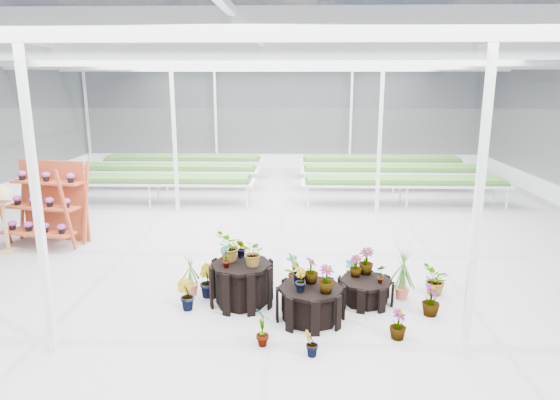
{
  "coord_description": "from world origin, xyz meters",
  "views": [
    {
      "loc": [
        0.55,
        -10.54,
        3.88
      ],
      "look_at": [
        0.22,
        0.15,
        1.3
      ],
      "focal_mm": 32.0,
      "sensor_mm": 36.0,
      "label": 1
    }
  ],
  "objects_px": {
    "plinth_tall": "(242,283)",
    "shelf_rack": "(43,204)",
    "plinth_low": "(365,291)",
    "bird_table": "(4,219)",
    "plinth_mid": "(310,304)"
  },
  "relations": [
    {
      "from": "plinth_low",
      "to": "bird_table",
      "type": "height_order",
      "value": "bird_table"
    },
    {
      "from": "plinth_mid",
      "to": "plinth_low",
      "type": "distance_m",
      "value": 1.22
    },
    {
      "from": "plinth_low",
      "to": "bird_table",
      "type": "relative_size",
      "value": 0.58
    },
    {
      "from": "plinth_mid",
      "to": "shelf_rack",
      "type": "height_order",
      "value": "shelf_rack"
    },
    {
      "from": "plinth_mid",
      "to": "bird_table",
      "type": "height_order",
      "value": "bird_table"
    },
    {
      "from": "plinth_tall",
      "to": "bird_table",
      "type": "height_order",
      "value": "bird_table"
    },
    {
      "from": "shelf_rack",
      "to": "bird_table",
      "type": "distance_m",
      "value": 0.88
    },
    {
      "from": "plinth_low",
      "to": "shelf_rack",
      "type": "bearing_deg",
      "value": 157.43
    },
    {
      "from": "plinth_tall",
      "to": "shelf_rack",
      "type": "relative_size",
      "value": 0.55
    },
    {
      "from": "plinth_mid",
      "to": "shelf_rack",
      "type": "relative_size",
      "value": 0.55
    },
    {
      "from": "plinth_tall",
      "to": "bird_table",
      "type": "bearing_deg",
      "value": 156.13
    },
    {
      "from": "plinth_low",
      "to": "shelf_rack",
      "type": "relative_size",
      "value": 0.48
    },
    {
      "from": "plinth_mid",
      "to": "plinth_low",
      "type": "bearing_deg",
      "value": 34.99
    },
    {
      "from": "plinth_mid",
      "to": "plinth_low",
      "type": "xyz_separation_m",
      "value": [
        1.0,
        0.7,
        -0.08
      ]
    },
    {
      "from": "plinth_tall",
      "to": "shelf_rack",
      "type": "xyz_separation_m",
      "value": [
        -5.05,
        3.12,
        0.62
      ]
    }
  ]
}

